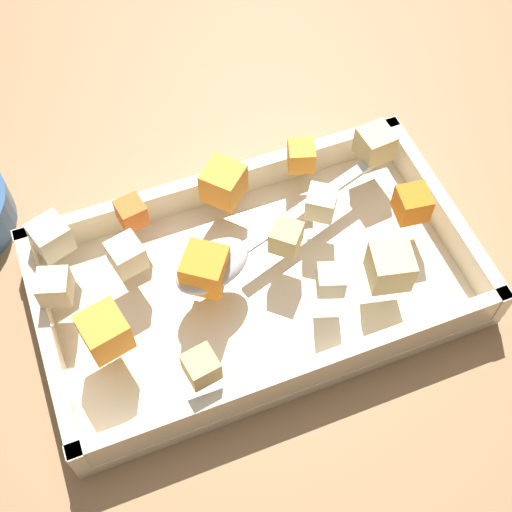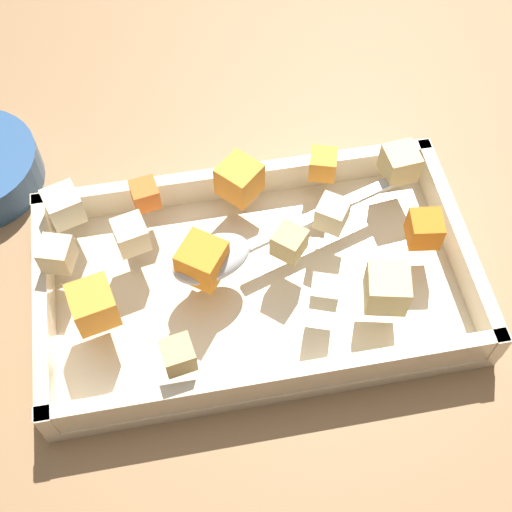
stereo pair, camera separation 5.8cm
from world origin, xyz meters
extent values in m
plane|color=#936D47|center=(0.00, 0.00, 0.00)|extent=(4.00, 4.00, 0.00)
cube|color=beige|center=(0.00, 0.00, 0.01)|extent=(0.37, 0.22, 0.01)
cube|color=beige|center=(0.00, -0.10, 0.03)|extent=(0.37, 0.01, 0.03)
cube|color=beige|center=(0.00, 0.10, 0.03)|extent=(0.37, 0.01, 0.03)
cube|color=beige|center=(-0.18, 0.00, 0.03)|extent=(0.01, 0.22, 0.03)
cube|color=beige|center=(0.18, 0.00, 0.03)|extent=(0.01, 0.22, 0.03)
cube|color=orange|center=(0.00, 0.08, 0.06)|extent=(0.05, 0.05, 0.03)
cube|color=orange|center=(0.15, 0.00, 0.06)|extent=(0.03, 0.03, 0.03)
cube|color=orange|center=(-0.08, 0.08, 0.06)|extent=(0.03, 0.03, 0.02)
cube|color=orange|center=(-0.04, 0.00, 0.06)|extent=(0.05, 0.05, 0.03)
cube|color=orange|center=(0.08, 0.09, 0.06)|extent=(0.03, 0.03, 0.02)
cube|color=orange|center=(-0.13, -0.03, 0.06)|extent=(0.04, 0.04, 0.03)
cube|color=beige|center=(-0.16, 0.03, 0.06)|extent=(0.03, 0.03, 0.03)
cube|color=tan|center=(0.03, 0.01, 0.06)|extent=(0.03, 0.03, 0.02)
cube|color=tan|center=(-0.07, -0.08, 0.06)|extent=(0.03, 0.03, 0.02)
cube|color=beige|center=(-0.10, 0.04, 0.06)|extent=(0.03, 0.03, 0.03)
cube|color=#E0CC89|center=(0.15, 0.07, 0.06)|extent=(0.03, 0.03, 0.03)
cube|color=beige|center=(0.07, 0.03, 0.06)|extent=(0.04, 0.04, 0.03)
cube|color=#E0CC89|center=(0.10, -0.05, 0.06)|extent=(0.04, 0.04, 0.03)
cube|color=beige|center=(-0.15, 0.08, 0.06)|extent=(0.04, 0.04, 0.03)
cube|color=beige|center=(0.05, -0.04, 0.06)|extent=(0.03, 0.03, 0.02)
ellipsoid|color=silver|center=(-0.04, 0.01, 0.06)|extent=(0.08, 0.06, 0.02)
cube|color=silver|center=(0.07, 0.04, 0.05)|extent=(0.16, 0.06, 0.01)
camera|label=1|loc=(-0.11, -0.29, 0.55)|focal=48.83mm
camera|label=2|loc=(-0.05, -0.30, 0.55)|focal=48.83mm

